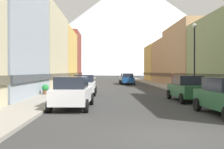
{
  "coord_description": "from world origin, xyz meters",
  "views": [
    {
      "loc": [
        -2.0,
        -8.58,
        2.05
      ],
      "look_at": [
        -0.67,
        42.11,
        1.54
      ],
      "focal_mm": 44.14,
      "sensor_mm": 36.0,
      "label": 1
    }
  ],
  "objects_px": {
    "potted_plant_0": "(45,89)",
    "pedestrian_1": "(173,81)",
    "car_left_1": "(85,85)",
    "car_driving_1": "(127,79)",
    "car_right_1": "(188,88)",
    "car_driving_0": "(125,78)",
    "car_left_0": "(72,92)",
    "streetlamp_right": "(194,48)"
  },
  "relations": [
    {
      "from": "car_left_0",
      "to": "car_driving_1",
      "type": "xyz_separation_m",
      "value": [
        5.4,
        28.09,
        0.0
      ]
    },
    {
      "from": "car_driving_0",
      "to": "pedestrian_1",
      "type": "height_order",
      "value": "pedestrian_1"
    },
    {
      "from": "potted_plant_0",
      "to": "streetlamp_right",
      "type": "distance_m",
      "value": 12.84
    },
    {
      "from": "car_left_0",
      "to": "car_left_1",
      "type": "bearing_deg",
      "value": 89.98
    },
    {
      "from": "car_driving_1",
      "to": "potted_plant_0",
      "type": "xyz_separation_m",
      "value": [
        -8.6,
        -20.24,
        -0.3
      ]
    },
    {
      "from": "car_right_1",
      "to": "potted_plant_0",
      "type": "relative_size",
      "value": 5.25
    },
    {
      "from": "car_right_1",
      "to": "car_driving_1",
      "type": "height_order",
      "value": "same"
    },
    {
      "from": "car_driving_0",
      "to": "streetlamp_right",
      "type": "relative_size",
      "value": 0.75
    },
    {
      "from": "car_left_0",
      "to": "potted_plant_0",
      "type": "relative_size",
      "value": 5.29
    },
    {
      "from": "car_driving_1",
      "to": "potted_plant_0",
      "type": "height_order",
      "value": "car_driving_1"
    },
    {
      "from": "car_left_1",
      "to": "potted_plant_0",
      "type": "relative_size",
      "value": 5.23
    },
    {
      "from": "car_driving_0",
      "to": "potted_plant_0",
      "type": "relative_size",
      "value": 5.22
    },
    {
      "from": "car_driving_0",
      "to": "streetlamp_right",
      "type": "bearing_deg",
      "value": -81.61
    },
    {
      "from": "streetlamp_right",
      "to": "car_left_1",
      "type": "bearing_deg",
      "value": 166.37
    },
    {
      "from": "potted_plant_0",
      "to": "car_left_0",
      "type": "bearing_deg",
      "value": -67.85
    },
    {
      "from": "car_left_0",
      "to": "streetlamp_right",
      "type": "distance_m",
      "value": 11.92
    },
    {
      "from": "car_left_0",
      "to": "car_driving_0",
      "type": "bearing_deg",
      "value": 80.53
    },
    {
      "from": "car_left_1",
      "to": "car_driving_0",
      "type": "bearing_deg",
      "value": 76.9
    },
    {
      "from": "car_left_1",
      "to": "potted_plant_0",
      "type": "distance_m",
      "value": 3.48
    },
    {
      "from": "potted_plant_0",
      "to": "car_right_1",
      "type": "bearing_deg",
      "value": -21.16
    },
    {
      "from": "car_left_0",
      "to": "potted_plant_0",
      "type": "height_order",
      "value": "car_left_0"
    },
    {
      "from": "pedestrian_1",
      "to": "streetlamp_right",
      "type": "relative_size",
      "value": 0.3
    },
    {
      "from": "potted_plant_0",
      "to": "car_left_1",
      "type": "bearing_deg",
      "value": 22.75
    },
    {
      "from": "car_driving_0",
      "to": "potted_plant_0",
      "type": "xyz_separation_m",
      "value": [
        -8.6,
        -24.54,
        -0.3
      ]
    },
    {
      "from": "car_left_1",
      "to": "car_driving_0",
      "type": "relative_size",
      "value": 1.0
    },
    {
      "from": "car_driving_1",
      "to": "car_driving_0",
      "type": "bearing_deg",
      "value": 90.0
    },
    {
      "from": "potted_plant_0",
      "to": "pedestrian_1",
      "type": "bearing_deg",
      "value": 36.77
    },
    {
      "from": "car_right_1",
      "to": "streetlamp_right",
      "type": "height_order",
      "value": "streetlamp_right"
    },
    {
      "from": "car_left_1",
      "to": "car_driving_1",
      "type": "height_order",
      "value": "same"
    },
    {
      "from": "car_left_1",
      "to": "car_right_1",
      "type": "bearing_deg",
      "value": -36.0
    },
    {
      "from": "car_left_0",
      "to": "pedestrian_1",
      "type": "relative_size",
      "value": 2.54
    },
    {
      "from": "car_driving_0",
      "to": "car_driving_1",
      "type": "distance_m",
      "value": 4.3
    },
    {
      "from": "potted_plant_0",
      "to": "pedestrian_1",
      "type": "xyz_separation_m",
      "value": [
        13.25,
        9.9,
        0.37
      ]
    },
    {
      "from": "car_left_0",
      "to": "car_left_1",
      "type": "height_order",
      "value": "same"
    },
    {
      "from": "potted_plant_0",
      "to": "pedestrian_1",
      "type": "relative_size",
      "value": 0.48
    },
    {
      "from": "car_right_1",
      "to": "potted_plant_0",
      "type": "distance_m",
      "value": 11.58
    },
    {
      "from": "car_right_1",
      "to": "car_driving_1",
      "type": "bearing_deg",
      "value": 95.15
    },
    {
      "from": "car_driving_0",
      "to": "car_driving_1",
      "type": "height_order",
      "value": "same"
    },
    {
      "from": "car_left_0",
      "to": "pedestrian_1",
      "type": "bearing_deg",
      "value": 60.49
    },
    {
      "from": "potted_plant_0",
      "to": "pedestrian_1",
      "type": "distance_m",
      "value": 16.55
    },
    {
      "from": "car_driving_1",
      "to": "pedestrian_1",
      "type": "relative_size",
      "value": 2.51
    },
    {
      "from": "car_left_0",
      "to": "pedestrian_1",
      "type": "distance_m",
      "value": 20.41
    }
  ]
}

